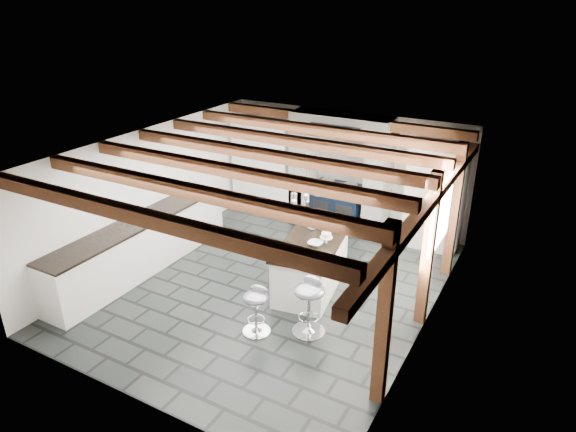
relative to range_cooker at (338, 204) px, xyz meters
The scene contains 6 objects.
ground 2.72m from the range_cooker, 90.00° to the right, with size 6.00×6.00×0.00m, color black.
room_shell 1.52m from the range_cooker, 115.80° to the right, with size 6.00×6.03×6.00m.
range_cooker is the anchor object (origin of this frame).
kitchen_island 2.51m from the range_cooker, 75.90° to the right, with size 1.13×1.79×1.10m.
bar_stool_near 3.70m from the range_cooker, 72.24° to the right, with size 0.47×0.47×0.87m.
bar_stool_far 3.91m from the range_cooker, 82.92° to the right, with size 0.41×0.41×0.73m.
Camera 1 is at (3.78, -6.23, 4.42)m, focal length 32.00 mm.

